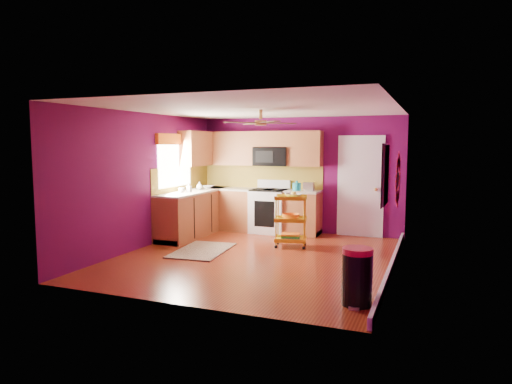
% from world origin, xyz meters
% --- Properties ---
extents(ground, '(5.00, 5.00, 0.00)m').
position_xyz_m(ground, '(0.00, 0.00, 0.00)').
color(ground, maroon).
rests_on(ground, ground).
extents(room_envelope, '(4.54, 5.04, 2.52)m').
position_xyz_m(room_envelope, '(0.03, 0.00, 1.63)').
color(room_envelope, '#590A45').
rests_on(room_envelope, ground).
extents(lower_cabinets, '(2.81, 2.31, 0.94)m').
position_xyz_m(lower_cabinets, '(-1.35, 1.82, 0.43)').
color(lower_cabinets, brown).
rests_on(lower_cabinets, ground).
extents(electric_range, '(0.76, 0.66, 1.13)m').
position_xyz_m(electric_range, '(-0.55, 2.17, 0.48)').
color(electric_range, white).
rests_on(electric_range, ground).
extents(upper_cabinetry, '(2.80, 2.30, 1.26)m').
position_xyz_m(upper_cabinetry, '(-1.24, 2.17, 1.80)').
color(upper_cabinetry, brown).
rests_on(upper_cabinetry, ground).
extents(left_window, '(0.08, 1.35, 1.08)m').
position_xyz_m(left_window, '(-2.22, 1.05, 1.74)').
color(left_window, white).
rests_on(left_window, ground).
extents(panel_door, '(0.95, 0.11, 2.15)m').
position_xyz_m(panel_door, '(1.35, 2.47, 1.02)').
color(panel_door, white).
rests_on(panel_door, ground).
extents(right_wall_art, '(0.04, 2.74, 1.04)m').
position_xyz_m(right_wall_art, '(2.23, -0.34, 1.44)').
color(right_wall_art, black).
rests_on(right_wall_art, ground).
extents(ceiling_fan, '(1.01, 1.01, 0.26)m').
position_xyz_m(ceiling_fan, '(0.00, 0.20, 2.29)').
color(ceiling_fan, '#BF8C3F').
rests_on(ceiling_fan, ground).
extents(shag_rug, '(0.98, 1.46, 0.02)m').
position_xyz_m(shag_rug, '(-1.07, 0.05, 0.01)').
color(shag_rug, black).
rests_on(shag_rug, ground).
extents(rolling_cart, '(0.66, 0.54, 1.05)m').
position_xyz_m(rolling_cart, '(0.31, 0.98, 0.54)').
color(rolling_cart, yellow).
rests_on(rolling_cart, ground).
extents(trash_can, '(0.39, 0.42, 0.70)m').
position_xyz_m(trash_can, '(1.97, -1.71, 0.35)').
color(trash_can, black).
rests_on(trash_can, ground).
extents(teal_kettle, '(0.18, 0.18, 0.21)m').
position_xyz_m(teal_kettle, '(0.05, 2.20, 1.02)').
color(teal_kettle, teal).
rests_on(teal_kettle, lower_cabinets).
extents(toaster, '(0.22, 0.15, 0.18)m').
position_xyz_m(toaster, '(0.32, 2.21, 1.03)').
color(toaster, beige).
rests_on(toaster, lower_cabinets).
extents(soap_bottle_a, '(0.09, 0.09, 0.20)m').
position_xyz_m(soap_bottle_a, '(-1.89, 1.04, 1.04)').
color(soap_bottle_a, '#EA3F72').
rests_on(soap_bottle_a, lower_cabinets).
extents(soap_bottle_b, '(0.14, 0.14, 0.18)m').
position_xyz_m(soap_bottle_b, '(-1.94, 1.56, 1.03)').
color(soap_bottle_b, white).
rests_on(soap_bottle_b, lower_cabinets).
extents(counter_dish, '(0.25, 0.25, 0.06)m').
position_xyz_m(counter_dish, '(-1.92, 1.95, 0.97)').
color(counter_dish, white).
rests_on(counter_dish, lower_cabinets).
extents(counter_cup, '(0.13, 0.13, 0.10)m').
position_xyz_m(counter_cup, '(-2.01, 0.93, 0.99)').
color(counter_cup, white).
rests_on(counter_cup, lower_cabinets).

